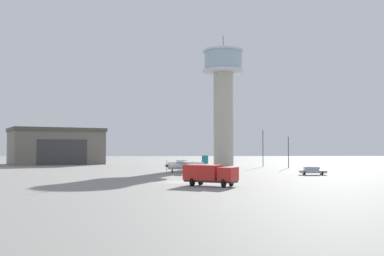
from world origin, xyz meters
TOP-DOWN VIEW (x-y plane):
  - ground_plane at (0.00, 0.00)m, footprint 400.00×400.00m
  - control_tower at (12.05, 58.90)m, footprint 11.13×11.13m
  - hangar at (-35.55, 69.91)m, footprint 30.40×27.10m
  - airplane_white at (1.42, 23.16)m, footprint 8.62×11.01m
  - truck_box_red at (3.69, -6.96)m, footprint 6.83×5.37m
  - car_silver at (23.12, 15.62)m, footprint 4.73×2.68m
  - light_post_west at (21.10, 50.43)m, footprint 0.44×0.44m
  - light_post_north at (25.76, 43.27)m, footprint 0.44×0.44m
  - traffic_cone_near_left at (8.89, 11.05)m, footprint 0.36×0.36m

SIDE VIEW (x-z plane):
  - ground_plane at x=0.00m, z-range 0.00..0.00m
  - traffic_cone_near_left at x=8.89m, z-range 0.00..0.60m
  - car_silver at x=23.12m, z-range 0.06..1.43m
  - truck_box_red at x=3.69m, z-range 0.20..2.78m
  - airplane_white at x=1.42m, z-range -0.11..3.13m
  - light_post_north at x=25.76m, z-range 0.80..8.53m
  - hangar at x=-35.55m, z-range 0.02..10.36m
  - light_post_west at x=21.10m, z-range 0.85..10.30m
  - control_tower at x=12.05m, z-range 2.42..37.56m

